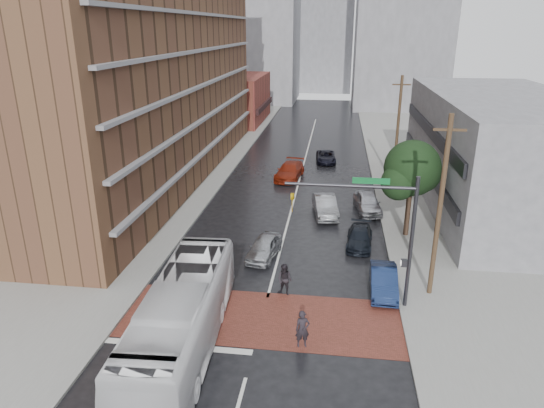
% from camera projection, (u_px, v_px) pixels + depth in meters
% --- Properties ---
extents(ground, '(160.00, 160.00, 0.00)m').
position_uv_depth(ground, '(260.00, 324.00, 24.12)').
color(ground, black).
rests_on(ground, ground).
extents(crosswalk, '(14.00, 5.00, 0.02)m').
position_uv_depth(crosswalk, '(262.00, 318.00, 24.58)').
color(crosswalk, brown).
rests_on(crosswalk, ground).
extents(sidewalk_west, '(9.00, 90.00, 0.15)m').
position_uv_depth(sidewalk_west, '(186.00, 173.00, 48.80)').
color(sidewalk_west, gray).
rests_on(sidewalk_west, ground).
extents(sidewalk_east, '(9.00, 90.00, 0.15)m').
position_uv_depth(sidewalk_east, '(421.00, 182.00, 45.94)').
color(sidewalk_east, gray).
rests_on(sidewalk_east, ground).
extents(apartment_block, '(10.00, 44.00, 28.00)m').
position_uv_depth(apartment_block, '(146.00, 26.00, 43.40)').
color(apartment_block, brown).
rests_on(apartment_block, ground).
extents(storefront_west, '(8.00, 16.00, 7.00)m').
position_uv_depth(storefront_west, '(237.00, 99.00, 74.69)').
color(storefront_west, maroon).
rests_on(storefront_west, ground).
extents(building_east, '(11.00, 26.00, 9.00)m').
position_uv_depth(building_east, '(500.00, 151.00, 39.15)').
color(building_east, gray).
rests_on(building_east, ground).
extents(distant_tower_west, '(18.00, 16.00, 32.00)m').
position_uv_depth(distant_tower_west, '(250.00, 16.00, 92.99)').
color(distant_tower_west, gray).
rests_on(distant_tower_west, ground).
extents(distant_tower_east, '(16.00, 14.00, 36.00)m').
position_uv_depth(distant_tower_east, '(405.00, 2.00, 83.24)').
color(distant_tower_east, gray).
rests_on(distant_tower_east, ground).
extents(distant_tower_center, '(12.00, 10.00, 24.00)m').
position_uv_depth(distant_tower_center, '(325.00, 36.00, 108.45)').
color(distant_tower_center, gray).
rests_on(distant_tower_center, ground).
extents(street_tree, '(4.20, 4.10, 6.90)m').
position_uv_depth(street_tree, '(412.00, 172.00, 32.64)').
color(street_tree, '#332319').
rests_on(street_tree, ground).
extents(signal_mast, '(6.50, 0.30, 7.20)m').
position_uv_depth(signal_mast, '(383.00, 223.00, 24.10)').
color(signal_mast, '#2D2D33').
rests_on(signal_mast, ground).
extents(utility_pole_near, '(1.60, 0.26, 10.00)m').
position_uv_depth(utility_pole_near, '(440.00, 208.00, 24.99)').
color(utility_pole_near, '#473321').
rests_on(utility_pole_near, ground).
extents(utility_pole_far, '(1.60, 0.26, 10.00)m').
position_uv_depth(utility_pole_far, '(398.00, 131.00, 43.61)').
color(utility_pole_far, '#473321').
rests_on(utility_pole_far, ground).
extents(transit_bus, '(3.42, 12.15, 3.35)m').
position_uv_depth(transit_bus, '(182.00, 318.00, 21.65)').
color(transit_bus, silver).
rests_on(transit_bus, ground).
extents(pedestrian_a, '(0.75, 0.58, 1.82)m').
position_uv_depth(pedestrian_a, '(302.00, 329.00, 22.14)').
color(pedestrian_a, black).
rests_on(pedestrian_a, ground).
extents(pedestrian_b, '(1.07, 0.95, 1.81)m').
position_uv_depth(pedestrian_b, '(285.00, 280.00, 26.49)').
color(pedestrian_b, black).
rests_on(pedestrian_b, ground).
extents(car_travel_a, '(2.22, 4.18, 1.35)m').
position_uv_depth(car_travel_a, '(264.00, 247.00, 30.93)').
color(car_travel_a, '#B0B3B8').
rests_on(car_travel_a, ground).
extents(car_travel_b, '(2.33, 4.87, 1.54)m').
position_uv_depth(car_travel_b, '(325.00, 206.00, 37.80)').
color(car_travel_b, '#9EA1A5').
rests_on(car_travel_b, ground).
extents(car_travel_c, '(2.85, 5.54, 1.54)m').
position_uv_depth(car_travel_c, '(290.00, 171.00, 47.04)').
color(car_travel_c, maroon).
rests_on(car_travel_c, ground).
extents(suv_travel, '(2.34, 4.51, 1.21)m').
position_uv_depth(suv_travel, '(326.00, 157.00, 52.82)').
color(suv_travel, black).
rests_on(suv_travel, ground).
extents(car_parked_near, '(1.55, 4.13, 1.35)m').
position_uv_depth(car_parked_near, '(384.00, 281.00, 26.83)').
color(car_parked_near, '#15254C').
rests_on(car_parked_near, ground).
extents(car_parked_mid, '(1.97, 4.18, 1.18)m').
position_uv_depth(car_parked_mid, '(360.00, 238.00, 32.58)').
color(car_parked_mid, black).
rests_on(car_parked_mid, ground).
extents(car_parked_far, '(2.42, 4.69, 1.52)m').
position_uv_depth(car_parked_far, '(368.00, 203.00, 38.56)').
color(car_parked_far, '#AEAFB6').
rests_on(car_parked_far, ground).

